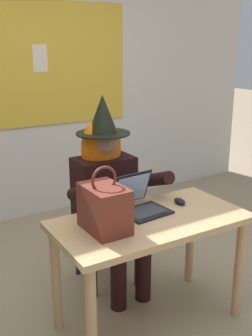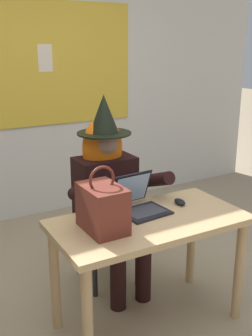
% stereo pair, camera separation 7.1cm
% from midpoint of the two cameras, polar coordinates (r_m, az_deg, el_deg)
% --- Properties ---
extents(ground_plane, '(24.00, 24.00, 0.00)m').
position_cam_midpoint_polar(ground_plane, '(2.76, 1.92, -21.91)').
color(ground_plane, tan).
extents(wall_back_bulletin, '(5.97, 2.31, 2.79)m').
position_cam_midpoint_polar(wall_back_bulletin, '(4.15, -14.35, 11.91)').
color(wall_back_bulletin, silver).
rests_on(wall_back_bulletin, ground).
extents(desk_main, '(1.19, 0.63, 0.73)m').
position_cam_midpoint_polar(desk_main, '(2.51, 4.12, -9.48)').
color(desk_main, tan).
rests_on(desk_main, ground).
extents(chair_at_desk, '(0.45, 0.45, 0.90)m').
position_cam_midpoint_polar(chair_at_desk, '(3.08, -2.66, -6.59)').
color(chair_at_desk, black).
rests_on(chair_at_desk, ground).
extents(person_costumed, '(0.60, 0.66, 1.41)m').
position_cam_midpoint_polar(person_costumed, '(2.88, -1.72, -2.32)').
color(person_costumed, black).
rests_on(person_costumed, ground).
extents(laptop, '(0.31, 0.33, 0.23)m').
position_cam_midpoint_polar(laptop, '(2.56, 2.68, -4.90)').
color(laptop, black).
rests_on(laptop, desk_main).
extents(computer_mouse, '(0.08, 0.11, 0.03)m').
position_cam_midpoint_polar(computer_mouse, '(2.69, 8.32, -4.73)').
color(computer_mouse, black).
rests_on(computer_mouse, desk_main).
extents(handbag, '(0.20, 0.30, 0.38)m').
position_cam_midpoint_polar(handbag, '(2.26, -2.43, -5.59)').
color(handbag, maroon).
rests_on(handbag, desk_main).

